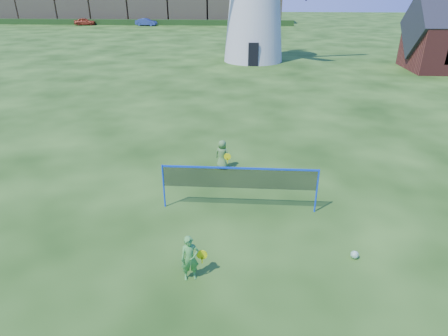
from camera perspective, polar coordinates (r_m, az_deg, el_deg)
ground at (r=12.39m, az=-1.08°, el=-7.24°), size 220.00×220.00×0.00m
badminton_net at (r=12.20m, az=2.35°, el=-1.63°), size 5.05×0.05×1.55m
player_girl at (r=9.71m, az=-5.15°, el=-13.40°), size 0.68×0.43×1.26m
player_boy at (r=15.27m, az=-0.26°, el=2.03°), size 0.70×0.57×1.21m
play_ball at (r=11.20m, az=19.08°, el=-12.25°), size 0.22×0.22×0.22m
terraced_houses at (r=85.72m, az=-13.30°, el=23.21°), size 59.08×8.40×8.01m
hedge at (r=79.97m, az=-13.77°, el=20.56°), size 62.00×0.80×1.00m
car_left at (r=81.76m, az=-20.23°, el=19.99°), size 4.03×2.15×1.31m
car_right at (r=77.75m, az=-11.65°, el=20.73°), size 4.09×1.81×1.31m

